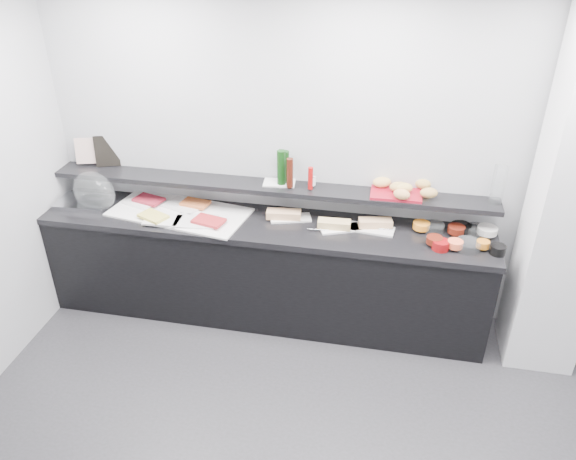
% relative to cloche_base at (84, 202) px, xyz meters
% --- Properties ---
extents(back_wall, '(5.00, 0.02, 2.70)m').
position_rel_cloche_base_xyz_m(back_wall, '(2.25, 0.29, 0.43)').
color(back_wall, '#A7AAAE').
rests_on(back_wall, ground).
extents(ceiling, '(5.00, 5.00, 0.00)m').
position_rel_cloche_base_xyz_m(ceiling, '(2.25, -1.71, 1.78)').
color(ceiling, white).
rests_on(ceiling, back_wall).
extents(column, '(0.50, 0.50, 2.70)m').
position_rel_cloche_base_xyz_m(column, '(3.75, -0.06, 0.43)').
color(column, silver).
rests_on(column, ground).
extents(buffet_cabinet, '(3.60, 0.60, 0.85)m').
position_rel_cloche_base_xyz_m(buffet_cabinet, '(1.55, -0.01, -0.50)').
color(buffet_cabinet, black).
rests_on(buffet_cabinet, ground).
extents(counter_top, '(3.62, 0.62, 0.05)m').
position_rel_cloche_base_xyz_m(counter_top, '(1.55, -0.01, -0.05)').
color(counter_top, black).
rests_on(counter_top, buffet_cabinet).
extents(wall_shelf, '(3.60, 0.25, 0.04)m').
position_rel_cloche_base_xyz_m(wall_shelf, '(1.55, 0.17, 0.21)').
color(wall_shelf, black).
rests_on(wall_shelf, back_wall).
extents(cloche_base, '(0.45, 0.31, 0.04)m').
position_rel_cloche_base_xyz_m(cloche_base, '(0.00, 0.00, 0.00)').
color(cloche_base, '#B9BCC0').
rests_on(cloche_base, counter_top).
extents(cloche_dome, '(0.47, 0.38, 0.34)m').
position_rel_cloche_base_xyz_m(cloche_dome, '(0.10, 0.01, 0.11)').
color(cloche_dome, white).
rests_on(cloche_dome, cloche_base).
extents(linen_runner, '(1.19, 0.70, 0.01)m').
position_rel_cloche_base_xyz_m(linen_runner, '(0.84, 0.01, -0.01)').
color(linen_runner, white).
rests_on(linen_runner, counter_top).
extents(platter_meat_a, '(0.30, 0.24, 0.01)m').
position_rel_cloche_base_xyz_m(platter_meat_a, '(0.47, 0.09, 0.00)').
color(platter_meat_a, white).
rests_on(platter_meat_a, linen_runner).
extents(food_meat_a, '(0.27, 0.21, 0.02)m').
position_rel_cloche_base_xyz_m(food_meat_a, '(0.53, 0.11, 0.02)').
color(food_meat_a, maroon).
rests_on(food_meat_a, platter_meat_a).
extents(platter_salmon, '(0.37, 0.31, 0.01)m').
position_rel_cloche_base_xyz_m(platter_salmon, '(0.84, 0.10, 0.00)').
color(platter_salmon, silver).
rests_on(platter_salmon, linen_runner).
extents(food_salmon, '(0.25, 0.18, 0.02)m').
position_rel_cloche_base_xyz_m(food_salmon, '(0.94, 0.13, 0.02)').
color(food_salmon, '#CA5D29').
rests_on(food_salmon, platter_salmon).
extents(platter_cheese, '(0.29, 0.20, 0.01)m').
position_rel_cloche_base_xyz_m(platter_cheese, '(0.77, -0.16, 0.00)').
color(platter_cheese, white).
rests_on(platter_cheese, linen_runner).
extents(food_cheese, '(0.27, 0.23, 0.02)m').
position_rel_cloche_base_xyz_m(food_cheese, '(0.68, -0.15, 0.02)').
color(food_cheese, '#CBBC4F').
rests_on(food_cheese, platter_cheese).
extents(platter_meat_b, '(0.36, 0.26, 0.01)m').
position_rel_cloche_base_xyz_m(platter_meat_b, '(1.03, -0.13, 0.00)').
color(platter_meat_b, silver).
rests_on(platter_meat_b, linen_runner).
extents(food_meat_b, '(0.27, 0.21, 0.02)m').
position_rel_cloche_base_xyz_m(food_meat_b, '(1.14, -0.14, 0.02)').
color(food_meat_b, maroon).
rests_on(food_meat_b, platter_meat_b).
extents(sandwich_plate_left, '(0.35, 0.23, 0.01)m').
position_rel_cloche_base_xyz_m(sandwich_plate_left, '(1.75, 0.09, -0.01)').
color(sandwich_plate_left, white).
rests_on(sandwich_plate_left, counter_top).
extents(sandwich_food_left, '(0.29, 0.14, 0.06)m').
position_rel_cloche_base_xyz_m(sandwich_food_left, '(1.70, 0.08, 0.02)').
color(sandwich_food_left, tan).
rests_on(sandwich_food_left, sandwich_plate_left).
extents(tongs_left, '(0.16, 0.02, 0.01)m').
position_rel_cloche_base_xyz_m(tongs_left, '(1.66, 0.03, -0.00)').
color(tongs_left, silver).
rests_on(tongs_left, sandwich_plate_left).
extents(sandwich_plate_mid, '(0.34, 0.24, 0.01)m').
position_rel_cloche_base_xyz_m(sandwich_plate_mid, '(2.16, 0.00, -0.01)').
color(sandwich_plate_mid, white).
rests_on(sandwich_plate_mid, counter_top).
extents(sandwich_food_mid, '(0.26, 0.11, 0.06)m').
position_rel_cloche_base_xyz_m(sandwich_food_mid, '(2.11, -0.00, 0.02)').
color(sandwich_food_mid, tan).
rests_on(sandwich_food_mid, sandwich_plate_mid).
extents(tongs_mid, '(0.16, 0.02, 0.01)m').
position_rel_cloche_base_xyz_m(tongs_mid, '(2.00, -0.07, -0.00)').
color(tongs_mid, silver).
rests_on(tongs_mid, sandwich_plate_mid).
extents(sandwich_plate_right, '(0.36, 0.19, 0.01)m').
position_rel_cloche_base_xyz_m(sandwich_plate_right, '(2.40, 0.04, -0.01)').
color(sandwich_plate_right, silver).
rests_on(sandwich_plate_right, counter_top).
extents(sandwich_food_right, '(0.27, 0.15, 0.06)m').
position_rel_cloche_base_xyz_m(sandwich_food_right, '(2.43, 0.08, 0.02)').
color(sandwich_food_right, tan).
rests_on(sandwich_food_right, sandwich_plate_right).
extents(tongs_right, '(0.16, 0.02, 0.01)m').
position_rel_cloche_base_xyz_m(tongs_right, '(2.49, 0.04, -0.00)').
color(tongs_right, '#B0B2B7').
rests_on(tongs_right, sandwich_plate_right).
extents(bowl_glass_fruit, '(0.16, 0.16, 0.07)m').
position_rel_cloche_base_xyz_m(bowl_glass_fruit, '(2.87, 0.10, 0.02)').
color(bowl_glass_fruit, white).
rests_on(bowl_glass_fruit, counter_top).
extents(fill_glass_fruit, '(0.13, 0.13, 0.05)m').
position_rel_cloche_base_xyz_m(fill_glass_fruit, '(2.78, 0.10, 0.03)').
color(fill_glass_fruit, orange).
rests_on(fill_glass_fruit, bowl_glass_fruit).
extents(bowl_black_jam, '(0.16, 0.16, 0.07)m').
position_rel_cloche_base_xyz_m(bowl_black_jam, '(3.07, 0.13, 0.02)').
color(bowl_black_jam, black).
rests_on(bowl_black_jam, counter_top).
extents(fill_black_jam, '(0.17, 0.17, 0.05)m').
position_rel_cloche_base_xyz_m(fill_black_jam, '(3.04, 0.09, 0.03)').
color(fill_black_jam, '#57170C').
rests_on(fill_black_jam, bowl_black_jam).
extents(bowl_glass_cream, '(0.19, 0.19, 0.07)m').
position_rel_cloche_base_xyz_m(bowl_glass_cream, '(3.19, 0.12, 0.02)').
color(bowl_glass_cream, white).
rests_on(bowl_glass_cream, counter_top).
extents(fill_glass_cream, '(0.17, 0.17, 0.05)m').
position_rel_cloche_base_xyz_m(fill_glass_cream, '(3.27, 0.12, 0.03)').
color(fill_glass_cream, silver).
rests_on(fill_glass_cream, bowl_glass_cream).
extents(bowl_red_jam, '(0.14, 0.14, 0.07)m').
position_rel_cloche_base_xyz_m(bowl_red_jam, '(2.91, -0.15, 0.02)').
color(bowl_red_jam, maroon).
rests_on(bowl_red_jam, counter_top).
extents(fill_red_jam, '(0.15, 0.15, 0.05)m').
position_rel_cloche_base_xyz_m(fill_red_jam, '(2.87, -0.10, 0.03)').
color(fill_red_jam, '#53160B').
rests_on(fill_red_jam, bowl_red_jam).
extents(bowl_glass_salmon, '(0.21, 0.21, 0.07)m').
position_rel_cloche_base_xyz_m(bowl_glass_salmon, '(3.11, -0.11, 0.02)').
color(bowl_glass_salmon, white).
rests_on(bowl_glass_salmon, counter_top).
extents(fill_glass_salmon, '(0.14, 0.14, 0.05)m').
position_rel_cloche_base_xyz_m(fill_glass_salmon, '(3.02, -0.13, 0.03)').
color(fill_glass_salmon, '#FF683E').
rests_on(fill_glass_salmon, bowl_glass_salmon).
extents(bowl_black_fruit, '(0.14, 0.14, 0.07)m').
position_rel_cloche_base_xyz_m(bowl_black_fruit, '(3.32, -0.13, 0.02)').
color(bowl_black_fruit, black).
rests_on(bowl_black_fruit, counter_top).
extents(fill_black_fruit, '(0.12, 0.12, 0.05)m').
position_rel_cloche_base_xyz_m(fill_black_fruit, '(3.22, -0.09, 0.03)').
color(fill_black_fruit, '#C76F1B').
rests_on(fill_black_fruit, bowl_black_fruit).
extents(framed_print, '(0.21, 0.14, 0.26)m').
position_rel_cloche_base_xyz_m(framed_print, '(0.13, 0.28, 0.36)').
color(framed_print, black).
rests_on(framed_print, wall_shelf).
extents(print_art, '(0.21, 0.10, 0.22)m').
position_rel_cloche_base_xyz_m(print_art, '(-0.04, 0.25, 0.36)').
color(print_art, '#CC9C93').
rests_on(print_art, framed_print).
extents(condiment_tray, '(0.27, 0.18, 0.01)m').
position_rel_cloche_base_xyz_m(condiment_tray, '(1.64, 0.21, 0.24)').
color(condiment_tray, white).
rests_on(condiment_tray, wall_shelf).
extents(bottle_green_a, '(0.07, 0.07, 0.26)m').
position_rel_cloche_base_xyz_m(bottle_green_a, '(1.68, 0.23, 0.37)').
color(bottle_green_a, '#0F3711').
rests_on(bottle_green_a, condiment_tray).
extents(bottle_brown, '(0.06, 0.06, 0.24)m').
position_rel_cloche_base_xyz_m(bottle_brown, '(1.74, 0.14, 0.36)').
color(bottle_brown, '#3B130A').
rests_on(bottle_brown, condiment_tray).
extents(bottle_green_b, '(0.09, 0.09, 0.28)m').
position_rel_cloche_base_xyz_m(bottle_green_b, '(1.66, 0.18, 0.38)').
color(bottle_green_b, '#0E340E').
rests_on(bottle_green_b, condiment_tray).
extents(bottle_hot, '(0.04, 0.04, 0.18)m').
position_rel_cloche_base_xyz_m(bottle_hot, '(1.90, 0.14, 0.33)').
color(bottle_hot, '#A60C0B').
rests_on(bottle_hot, condiment_tray).
extents(shaker_salt, '(0.04, 0.04, 0.07)m').
position_rel_cloche_base_xyz_m(shaker_salt, '(1.91, 0.20, 0.28)').
color(shaker_salt, white).
rests_on(shaker_salt, condiment_tray).
extents(shaker_pepper, '(0.04, 0.04, 0.07)m').
position_rel_cloche_base_xyz_m(shaker_pepper, '(1.91, 0.21, 0.28)').
color(shaker_pepper, white).
rests_on(shaker_pepper, condiment_tray).
extents(bread_tray, '(0.39, 0.28, 0.02)m').
position_rel_cloche_base_xyz_m(bread_tray, '(2.56, 0.19, 0.24)').
color(bread_tray, maroon).
rests_on(bread_tray, wall_shelf).
extents(bread_roll_nw, '(0.17, 0.13, 0.08)m').
position_rel_cloche_base_xyz_m(bread_roll_nw, '(2.45, 0.26, 0.29)').
color(bread_roll_nw, tan).
rests_on(bread_roll_nw, bread_tray).
extents(bread_roll_n, '(0.13, 0.09, 0.08)m').
position_rel_cloche_base_xyz_m(bread_roll_n, '(2.76, 0.29, 0.29)').
color(bread_roll_n, '#B68F45').
rests_on(bread_roll_n, bread_tray).
extents(bread_roll_sw, '(0.14, 0.11, 0.08)m').
position_rel_cloche_base_xyz_m(bread_roll_sw, '(2.60, 0.07, 0.29)').
color(bread_roll_sw, tan).
rests_on(bread_roll_sw, bread_tray).
extents(bread_roll_se, '(0.15, 0.11, 0.08)m').
position_rel_cloche_base_xyz_m(bread_roll_se, '(2.80, 0.14, 0.29)').
color(bread_roll_se, '#B08643').
rests_on(bread_roll_se, bread_tray).
extents(bread_roll_midw, '(0.16, 0.12, 0.08)m').
position_rel_cloche_base_xyz_m(bread_roll_midw, '(2.58, 0.20, 0.29)').
color(bread_roll_midw, '#B78E45').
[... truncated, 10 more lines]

